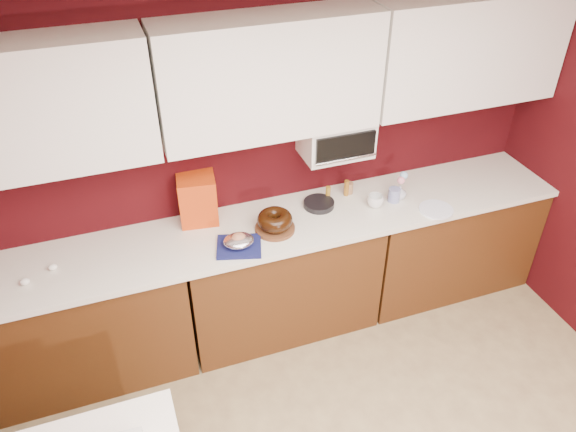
% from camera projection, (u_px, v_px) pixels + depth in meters
% --- Properties ---
extents(ceiling, '(4.00, 4.50, 0.02)m').
position_uv_depth(ceiling, '(553.00, 131.00, 1.26)').
color(ceiling, white).
rests_on(ceiling, wall_back).
extents(wall_back, '(4.00, 0.02, 2.50)m').
position_uv_depth(wall_back, '(263.00, 155.00, 3.71)').
color(wall_back, '#37070A').
rests_on(wall_back, floor).
extents(base_cabinet_left, '(1.31, 0.58, 0.86)m').
position_uv_depth(base_cabinet_left, '(83.00, 324.00, 3.58)').
color(base_cabinet_left, '#4A270E').
rests_on(base_cabinet_left, floor).
extents(base_cabinet_center, '(1.31, 0.58, 0.86)m').
position_uv_depth(base_cabinet_center, '(280.00, 277.00, 3.95)').
color(base_cabinet_center, '#4A270E').
rests_on(base_cabinet_center, floor).
extents(base_cabinet_right, '(1.31, 0.58, 0.86)m').
position_uv_depth(base_cabinet_right, '(444.00, 238.00, 4.31)').
color(base_cabinet_right, '#4A270E').
rests_on(base_cabinet_right, floor).
extents(countertop, '(4.00, 0.62, 0.04)m').
position_uv_depth(countertop, '(279.00, 226.00, 3.68)').
color(countertop, silver).
rests_on(countertop, base_cabinet_center).
extents(upper_cabinet_left, '(1.31, 0.33, 0.70)m').
position_uv_depth(upper_cabinet_left, '(22.00, 110.00, 2.87)').
color(upper_cabinet_left, white).
rests_on(upper_cabinet_left, wall_back).
extents(upper_cabinet_center, '(1.31, 0.33, 0.70)m').
position_uv_depth(upper_cabinet_center, '(269.00, 77.00, 3.23)').
color(upper_cabinet_center, white).
rests_on(upper_cabinet_center, wall_back).
extents(upper_cabinet_right, '(1.31, 0.33, 0.70)m').
position_uv_depth(upper_cabinet_right, '(467.00, 50.00, 3.60)').
color(upper_cabinet_right, white).
rests_on(upper_cabinet_right, wall_back).
extents(toaster_oven, '(0.45, 0.30, 0.25)m').
position_uv_depth(toaster_oven, '(336.00, 137.00, 3.65)').
color(toaster_oven, white).
rests_on(toaster_oven, upper_cabinet_center).
extents(toaster_oven_door, '(0.40, 0.02, 0.18)m').
position_uv_depth(toaster_oven_door, '(346.00, 148.00, 3.52)').
color(toaster_oven_door, black).
rests_on(toaster_oven_door, toaster_oven).
extents(toaster_oven_handle, '(0.42, 0.02, 0.02)m').
position_uv_depth(toaster_oven_handle, '(346.00, 159.00, 3.56)').
color(toaster_oven_handle, silver).
rests_on(toaster_oven_handle, toaster_oven).
extents(cake_base, '(0.28, 0.28, 0.02)m').
position_uv_depth(cake_base, '(275.00, 228.00, 3.61)').
color(cake_base, brown).
rests_on(cake_base, countertop).
extents(bundt_cake, '(0.25, 0.25, 0.09)m').
position_uv_depth(bundt_cake, '(275.00, 220.00, 3.57)').
color(bundt_cake, black).
rests_on(bundt_cake, cake_base).
extents(navy_towel, '(0.32, 0.30, 0.02)m').
position_uv_depth(navy_towel, '(239.00, 246.00, 3.46)').
color(navy_towel, '#14184C').
rests_on(navy_towel, countertop).
extents(foil_ham_nest, '(0.23, 0.21, 0.07)m').
position_uv_depth(foil_ham_nest, '(239.00, 241.00, 3.43)').
color(foil_ham_nest, silver).
rests_on(foil_ham_nest, navy_towel).
extents(roasted_ham, '(0.10, 0.09, 0.06)m').
position_uv_depth(roasted_ham, '(238.00, 238.00, 3.42)').
color(roasted_ham, '#B57352').
rests_on(roasted_ham, foil_ham_nest).
extents(pandoro_box, '(0.27, 0.25, 0.33)m').
position_uv_depth(pandoro_box, '(198.00, 199.00, 3.62)').
color(pandoro_box, '#AE1C0B').
rests_on(pandoro_box, countertop).
extents(dark_pan, '(0.23, 0.23, 0.04)m').
position_uv_depth(dark_pan, '(319.00, 204.00, 3.82)').
color(dark_pan, black).
rests_on(dark_pan, countertop).
extents(coffee_mug, '(0.13, 0.13, 0.11)m').
position_uv_depth(coffee_mug, '(375.00, 200.00, 3.80)').
color(coffee_mug, silver).
rests_on(coffee_mug, countertop).
extents(blue_jar, '(0.10, 0.10, 0.10)m').
position_uv_depth(blue_jar, '(394.00, 195.00, 3.86)').
color(blue_jar, navy).
rests_on(blue_jar, countertop).
extents(flower_vase, '(0.08, 0.08, 0.12)m').
position_uv_depth(flower_vase, '(400.00, 191.00, 3.88)').
color(flower_vase, '#A9AFC0').
rests_on(flower_vase, countertop).
extents(flower_pink, '(0.05, 0.05, 0.05)m').
position_uv_depth(flower_pink, '(401.00, 180.00, 3.83)').
color(flower_pink, pink).
rests_on(flower_pink, flower_vase).
extents(flower_blue, '(0.06, 0.06, 0.06)m').
position_uv_depth(flower_blue, '(404.00, 175.00, 3.84)').
color(flower_blue, '#85B2D5').
rests_on(flower_blue, flower_vase).
extents(china_plate, '(0.30, 0.30, 0.01)m').
position_uv_depth(china_plate, '(436.00, 209.00, 3.79)').
color(china_plate, white).
rests_on(china_plate, countertop).
extents(amber_bottle, '(0.04, 0.04, 0.10)m').
position_uv_depth(amber_bottle, '(328.00, 193.00, 3.88)').
color(amber_bottle, olive).
rests_on(amber_bottle, countertop).
extents(paper_cup, '(0.06, 0.06, 0.09)m').
position_uv_depth(paper_cup, '(349.00, 188.00, 3.94)').
color(paper_cup, olive).
rests_on(paper_cup, countertop).
extents(egg_left, '(0.07, 0.06, 0.04)m').
position_uv_depth(egg_left, '(25.00, 282.00, 3.18)').
color(egg_left, silver).
rests_on(egg_left, countertop).
extents(egg_right, '(0.05, 0.04, 0.04)m').
position_uv_depth(egg_right, '(53.00, 267.00, 3.29)').
color(egg_right, white).
rests_on(egg_right, countertop).
extents(amber_bottle_tall, '(0.04, 0.04, 0.12)m').
position_uv_depth(amber_bottle_tall, '(346.00, 188.00, 3.91)').
color(amber_bottle_tall, brown).
rests_on(amber_bottle_tall, countertop).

